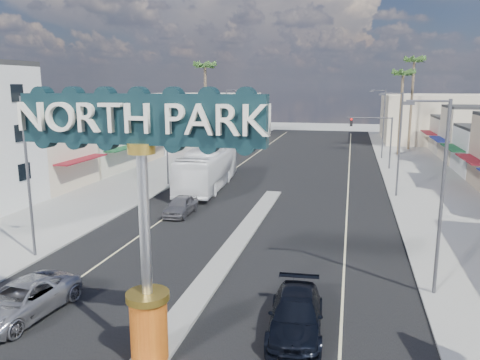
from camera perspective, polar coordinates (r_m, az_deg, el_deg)
The scene contains 24 objects.
ground at distance 43.32m, azimuth 4.39°, elevation -1.31°, with size 160.00×160.00×0.00m, color gray.
road at distance 43.32m, azimuth 4.39°, elevation -1.30°, with size 20.00×120.00×0.01m, color black.
median_island at distance 28.20m, azimuth -0.80°, elevation -8.17°, with size 1.30×30.00×0.16m, color gray.
sidewalk_left at distance 47.48m, azimuth -12.54°, elevation -0.34°, with size 8.00×120.00×0.12m, color gray.
sidewalk_right at distance 43.46m, azimuth 22.94°, elevation -2.08°, with size 8.00×120.00×0.12m, color gray.
storefront_row_left at distance 63.02m, azimuth -15.74°, elevation 5.08°, with size 12.00×42.00×6.00m, color beige.
backdrop_far_left at distance 91.48m, azimuth -4.86°, elevation 7.96°, with size 20.00×20.00×8.00m, color #B7B29E.
backdrop_far_right at distance 88.29m, azimuth 23.63°, elevation 6.92°, with size 20.00×20.00×8.00m, color beige.
gateway_sign at distance 15.62m, azimuth -11.72°, elevation -2.23°, with size 8.20×1.50×9.15m.
traffic_signal_left at distance 58.15m, azimuth -2.37°, elevation 6.26°, with size 5.09×0.45×6.00m.
traffic_signal_right at distance 56.05m, azimuth 16.12°, elevation 5.62°, with size 5.09×0.45×6.00m.
streetlight_l_near at distance 27.94m, azimuth -24.24°, elevation 1.20°, with size 2.03×0.22×9.00m.
streetlight_l_mid at distance 45.28m, azimuth -8.73°, elevation 5.65°, with size 2.03×0.22×9.00m.
streetlight_l_far at distance 66.11m, azimuth -1.53°, elevation 7.58°, with size 2.03×0.22×9.00m.
streetlight_r_near at distance 22.55m, azimuth 23.07°, elevation -0.96°, with size 2.03×0.22×9.00m.
streetlight_r_mid at distance 42.17m, azimuth 18.68°, elevation 4.76°, with size 2.03×0.22×9.00m.
streetlight_r_far at distance 64.02m, azimuth 16.97°, elevation 6.96°, with size 2.03×0.22×9.00m.
palm_left_far at distance 64.79m, azimuth -4.28°, elevation 13.16°, with size 2.60×2.60×13.10m.
palm_right_mid at distance 68.06m, azimuth 19.25°, elevation 11.73°, with size 2.60×2.60×12.10m.
palm_right_far at distance 74.28m, azimuth 20.46°, elevation 12.96°, with size 2.60×2.60×14.10m.
suv_left at distance 22.17m, azimuth -25.05°, elevation -13.12°, with size 2.46×5.34×1.48m, color #AFAFB4.
suv_right at distance 19.16m, azimuth 6.83°, elevation -16.04°, with size 2.08×5.12×1.48m, color black.
car_parked_left at distance 35.35m, azimuth -7.24°, elevation -3.10°, with size 1.70×4.22×1.44m, color slate.
city_bus at distance 44.21m, azimuth -3.97°, elevation 1.43°, with size 3.14×13.41×3.74m, color white.
Camera 1 is at (6.52, -11.74, 9.57)m, focal length 35.00 mm.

